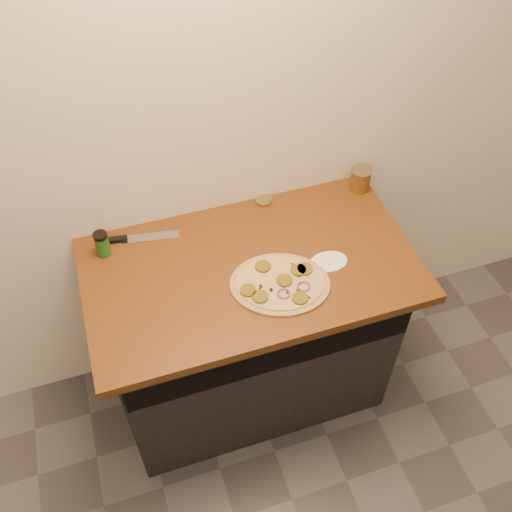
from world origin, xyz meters
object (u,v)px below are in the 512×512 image
object	(u,v)px
salsa_jar	(360,179)
spice_shaker	(102,244)
chefs_knife	(130,239)
pizza	(280,283)

from	to	relation	value
salsa_jar	spice_shaker	size ratio (longest dim) A/B	0.92
chefs_knife	salsa_jar	distance (m)	0.94
pizza	spice_shaker	distance (m)	0.66
salsa_jar	spice_shaker	xyz separation A→B (m)	(-1.04, -0.04, 0.00)
pizza	chefs_knife	size ratio (longest dim) A/B	1.39
salsa_jar	spice_shaker	bearing A→B (deg)	-177.76
pizza	spice_shaker	world-z (taller)	spice_shaker
chefs_knife	spice_shaker	distance (m)	0.12
spice_shaker	pizza	bearing A→B (deg)	-31.40
pizza	salsa_jar	bearing A→B (deg)	38.51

